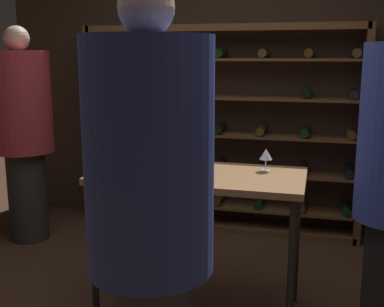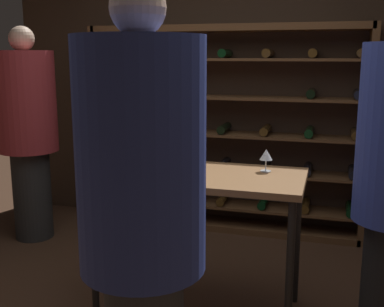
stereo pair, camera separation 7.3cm
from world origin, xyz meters
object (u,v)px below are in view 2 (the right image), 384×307
Objects in this scene: wine_glass_stemmed_right at (266,156)px; tasting_table at (199,188)px; wine_rack at (226,131)px; person_bystander_red_print at (28,126)px; person_host_in_suit at (142,212)px; wine_bottle_black_capsule at (151,146)px; wine_bottle_amber_reserve at (125,155)px; wine_glass_stemmed_left at (190,150)px.

tasting_table is at bearing -159.20° from wine_glass_stemmed_right.
tasting_table is (0.16, -1.54, -0.12)m from wine_rack.
tasting_table is 1.98m from person_bystander_red_print.
person_host_in_suit is 5.60× the size of wine_bottle_black_capsule.
person_bystander_red_print is 1.66m from wine_bottle_amber_reserve.
person_bystander_red_print is 13.24× the size of wine_glass_stemmed_right.
person_bystander_red_print is 2.28m from wine_glass_stemmed_right.
tasting_table is 10.56× the size of wine_glass_stemmed_left.
person_bystander_red_print reaches higher than wine_glass_stemmed_left.
person_host_in_suit is 1.40m from wine_bottle_black_capsule.
wine_glass_stemmed_left is (0.03, -1.28, 0.07)m from wine_rack.
wine_glass_stemmed_left is (0.25, 0.09, -0.03)m from wine_bottle_black_capsule.
wine_glass_stemmed_right is (0.56, -1.39, 0.08)m from wine_rack.
person_bystander_red_print is 1.75m from wine_glass_stemmed_left.
wine_bottle_black_capsule is at bearing 80.33° from wine_bottle_amber_reserve.
wine_bottle_black_capsule is (-0.38, 0.16, 0.22)m from tasting_table.
wine_glass_stemmed_right is (0.77, -0.01, -0.02)m from wine_bottle_black_capsule.
wine_glass_stemmed_left is at bearing 20.57° from wine_bottle_black_capsule.
wine_bottle_amber_reserve is at bearing -161.49° from tasting_table.
wine_bottle_amber_reserve is at bearing 123.01° from person_host_in_suit.
wine_glass_stemmed_right is at bearing -78.90° from person_bystander_red_print.
wine_bottle_amber_reserve is 0.31m from wine_bottle_black_capsule.
wine_bottle_amber_reserve is 0.87m from wine_glass_stemmed_right.
person_bystander_red_print reaches higher than tasting_table.
person_bystander_red_print reaches higher than wine_bottle_black_capsule.
wine_rack reaches higher than wine_glass_stemmed_left.
tasting_table is 3.99× the size of wine_bottle_amber_reserve.
wine_bottle_amber_reserve is 0.50m from wine_glass_stemmed_left.
wine_bottle_amber_reserve is 0.96× the size of wine_bottle_black_capsule.
person_bystander_red_print is (-1.63, -0.72, 0.09)m from wine_rack.
wine_bottle_amber_reserve is 2.65× the size of wine_glass_stemmed_left.
person_host_in_suit is at bearing -85.34° from tasting_table.
wine_glass_stemmed_left is at bearing 53.21° from wine_bottle_amber_reserve.
wine_glass_stemmed_left is (-0.23, 1.41, -0.04)m from person_host_in_suit.
wine_bottle_amber_reserve reaches higher than tasting_table.
person_host_in_suit reaches higher than wine_bottle_black_capsule.
person_host_in_suit is 13.38× the size of wine_glass_stemmed_right.
wine_glass_stemmed_right is (2.18, -0.67, -0.01)m from person_bystander_red_print.
person_host_in_suit is at bearing -62.53° from wine_bottle_amber_reserve.
wine_rack is 2.71m from person_host_in_suit.
wine_bottle_amber_reserve is at bearing -99.06° from wine_rack.
wine_rack is 1.37× the size of person_bystander_red_print.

